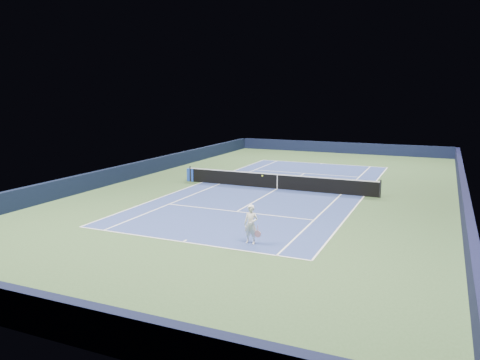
% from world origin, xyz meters
% --- Properties ---
extents(ground, '(40.00, 40.00, 0.00)m').
position_xyz_m(ground, '(0.00, 0.00, 0.00)').
color(ground, '#334D2A').
rests_on(ground, ground).
extents(wall_far, '(22.00, 0.35, 1.10)m').
position_xyz_m(wall_far, '(0.00, 19.82, 0.55)').
color(wall_far, black).
rests_on(wall_far, ground).
extents(wall_near, '(22.00, 0.35, 1.10)m').
position_xyz_m(wall_near, '(0.00, -19.82, 0.55)').
color(wall_near, black).
rests_on(wall_near, ground).
extents(wall_right, '(0.35, 40.00, 1.10)m').
position_xyz_m(wall_right, '(10.82, 0.00, 0.55)').
color(wall_right, black).
rests_on(wall_right, ground).
extents(wall_left, '(0.35, 40.00, 1.10)m').
position_xyz_m(wall_left, '(-10.82, 0.00, 0.55)').
color(wall_left, black).
rests_on(wall_left, ground).
extents(court_surface, '(10.97, 23.77, 0.01)m').
position_xyz_m(court_surface, '(0.00, 0.00, 0.00)').
color(court_surface, navy).
rests_on(court_surface, ground).
extents(baseline_far, '(10.97, 0.08, 0.00)m').
position_xyz_m(baseline_far, '(0.00, 11.88, 0.01)').
color(baseline_far, white).
rests_on(baseline_far, ground).
extents(baseline_near, '(10.97, 0.08, 0.00)m').
position_xyz_m(baseline_near, '(0.00, -11.88, 0.01)').
color(baseline_near, white).
rests_on(baseline_near, ground).
extents(sideline_doubles_right, '(0.08, 23.77, 0.00)m').
position_xyz_m(sideline_doubles_right, '(5.49, 0.00, 0.01)').
color(sideline_doubles_right, white).
rests_on(sideline_doubles_right, ground).
extents(sideline_doubles_left, '(0.08, 23.77, 0.00)m').
position_xyz_m(sideline_doubles_left, '(-5.49, 0.00, 0.01)').
color(sideline_doubles_left, white).
rests_on(sideline_doubles_left, ground).
extents(sideline_singles_right, '(0.08, 23.77, 0.00)m').
position_xyz_m(sideline_singles_right, '(4.12, 0.00, 0.01)').
color(sideline_singles_right, white).
rests_on(sideline_singles_right, ground).
extents(sideline_singles_left, '(0.08, 23.77, 0.00)m').
position_xyz_m(sideline_singles_left, '(-4.12, 0.00, 0.01)').
color(sideline_singles_left, white).
rests_on(sideline_singles_left, ground).
extents(service_line_far, '(8.23, 0.08, 0.00)m').
position_xyz_m(service_line_far, '(0.00, 6.40, 0.01)').
color(service_line_far, white).
rests_on(service_line_far, ground).
extents(service_line_near, '(8.23, 0.08, 0.00)m').
position_xyz_m(service_line_near, '(0.00, -6.40, 0.01)').
color(service_line_near, white).
rests_on(service_line_near, ground).
extents(center_service_line, '(0.08, 12.80, 0.00)m').
position_xyz_m(center_service_line, '(0.00, 0.00, 0.01)').
color(center_service_line, white).
rests_on(center_service_line, ground).
extents(center_mark_far, '(0.08, 0.30, 0.00)m').
position_xyz_m(center_mark_far, '(0.00, 11.73, 0.01)').
color(center_mark_far, white).
rests_on(center_mark_far, ground).
extents(center_mark_near, '(0.08, 0.30, 0.00)m').
position_xyz_m(center_mark_near, '(0.00, -11.73, 0.01)').
color(center_mark_near, white).
rests_on(center_mark_near, ground).
extents(tennis_net, '(12.90, 0.10, 1.07)m').
position_xyz_m(tennis_net, '(0.00, 0.00, 0.50)').
color(tennis_net, black).
rests_on(tennis_net, ground).
extents(sponsor_cube, '(0.61, 0.56, 0.89)m').
position_xyz_m(sponsor_cube, '(-6.40, 0.25, 0.45)').
color(sponsor_cube, '#1E42B9').
rests_on(sponsor_cube, ground).
extents(tennis_player, '(0.77, 1.24, 2.70)m').
position_xyz_m(tennis_player, '(2.66, -10.92, 0.81)').
color(tennis_player, white).
rests_on(tennis_player, ground).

